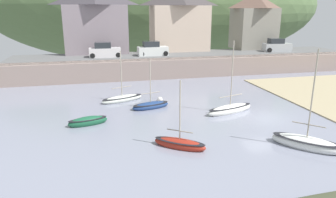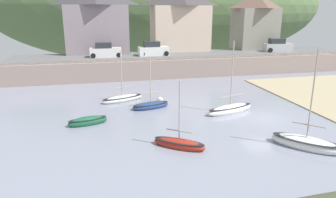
{
  "view_description": "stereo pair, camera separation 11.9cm",
  "coord_description": "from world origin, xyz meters",
  "px_view_note": "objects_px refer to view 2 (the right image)",
  "views": [
    {
      "loc": [
        -12.95,
        -21.8,
        8.47
      ],
      "look_at": [
        -7.13,
        2.84,
        1.23
      ],
      "focal_mm": 33.44,
      "sensor_mm": 36.0,
      "label": 1
    },
    {
      "loc": [
        -12.84,
        -21.83,
        8.47
      ],
      "look_at": [
        -7.13,
        2.84,
        1.23
      ],
      "focal_mm": 33.44,
      "sensor_mm": 36.0,
      "label": 2
    }
  ],
  "objects_px": {
    "sailboat_far_left": "(122,98)",
    "sailboat_blue_trim": "(306,143)",
    "parked_car_by_wall": "(153,50)",
    "parked_car_end_of_row": "(278,46)",
    "waterfront_building_right": "(255,21)",
    "sailboat_tall_mast": "(88,121)",
    "waterfront_building_left": "(96,20)",
    "dinghy_open_wooden": "(151,105)",
    "sailboat_nearest_shore": "(230,109)",
    "motorboat_with_cabin": "(179,144)",
    "mooring_buoy": "(160,100)",
    "waterfront_building_centre": "(180,20)",
    "parked_car_near_slipway": "(105,51)"
  },
  "relations": [
    {
      "from": "waterfront_building_centre",
      "to": "parked_car_by_wall",
      "type": "xyz_separation_m",
      "value": [
        -5.06,
        -4.5,
        -3.83
      ]
    },
    {
      "from": "waterfront_building_right",
      "to": "dinghy_open_wooden",
      "type": "bearing_deg",
      "value": -135.03
    },
    {
      "from": "parked_car_by_wall",
      "to": "parked_car_end_of_row",
      "type": "distance_m",
      "value": 19.09
    },
    {
      "from": "waterfront_building_left",
      "to": "dinghy_open_wooden",
      "type": "relative_size",
      "value": 2.03
    },
    {
      "from": "waterfront_building_left",
      "to": "parked_car_near_slipway",
      "type": "bearing_deg",
      "value": -79.32
    },
    {
      "from": "parked_car_by_wall",
      "to": "sailboat_blue_trim",
      "type": "bearing_deg",
      "value": -81.78
    },
    {
      "from": "sailboat_nearest_shore",
      "to": "parked_car_by_wall",
      "type": "xyz_separation_m",
      "value": [
        -3.18,
        18.99,
        2.89
      ]
    },
    {
      "from": "waterfront_building_left",
      "to": "parked_car_end_of_row",
      "type": "bearing_deg",
      "value": -9.67
    },
    {
      "from": "parked_car_end_of_row",
      "to": "mooring_buoy",
      "type": "height_order",
      "value": "parked_car_end_of_row"
    },
    {
      "from": "motorboat_with_cabin",
      "to": "sailboat_far_left",
      "type": "bearing_deg",
      "value": 139.12
    },
    {
      "from": "mooring_buoy",
      "to": "sailboat_nearest_shore",
      "type": "bearing_deg",
      "value": -42.86
    },
    {
      "from": "sailboat_nearest_shore",
      "to": "waterfront_building_centre",
      "type": "bearing_deg",
      "value": 68.51
    },
    {
      "from": "parked_car_by_wall",
      "to": "mooring_buoy",
      "type": "height_order",
      "value": "parked_car_by_wall"
    },
    {
      "from": "waterfront_building_centre",
      "to": "sailboat_nearest_shore",
      "type": "xyz_separation_m",
      "value": [
        -1.88,
        -23.49,
        -6.72
      ]
    },
    {
      "from": "sailboat_far_left",
      "to": "dinghy_open_wooden",
      "type": "relative_size",
      "value": 1.1
    },
    {
      "from": "waterfront_building_centre",
      "to": "sailboat_nearest_shore",
      "type": "distance_m",
      "value": 24.51
    },
    {
      "from": "sailboat_far_left",
      "to": "parked_car_near_slipway",
      "type": "height_order",
      "value": "sailboat_far_left"
    },
    {
      "from": "dinghy_open_wooden",
      "to": "mooring_buoy",
      "type": "height_order",
      "value": "dinghy_open_wooden"
    },
    {
      "from": "waterfront_building_centre",
      "to": "waterfront_building_left",
      "type": "bearing_deg",
      "value": -180.0
    },
    {
      "from": "sailboat_nearest_shore",
      "to": "mooring_buoy",
      "type": "distance_m",
      "value": 7.0
    },
    {
      "from": "motorboat_with_cabin",
      "to": "parked_car_by_wall",
      "type": "bearing_deg",
      "value": 119.76
    },
    {
      "from": "sailboat_far_left",
      "to": "sailboat_nearest_shore",
      "type": "distance_m",
      "value": 10.34
    },
    {
      "from": "dinghy_open_wooden",
      "to": "parked_car_by_wall",
      "type": "bearing_deg",
      "value": 63.54
    },
    {
      "from": "dinghy_open_wooden",
      "to": "parked_car_near_slipway",
      "type": "height_order",
      "value": "dinghy_open_wooden"
    },
    {
      "from": "waterfront_building_right",
      "to": "parked_car_by_wall",
      "type": "relative_size",
      "value": 2.06
    },
    {
      "from": "waterfront_building_right",
      "to": "mooring_buoy",
      "type": "bearing_deg",
      "value": -136.05
    },
    {
      "from": "waterfront_building_right",
      "to": "parked_car_by_wall",
      "type": "height_order",
      "value": "waterfront_building_right"
    },
    {
      "from": "waterfront_building_left",
      "to": "motorboat_with_cabin",
      "type": "bearing_deg",
      "value": -81.41
    },
    {
      "from": "parked_car_by_wall",
      "to": "waterfront_building_centre",
      "type": "bearing_deg",
      "value": 39.34
    },
    {
      "from": "waterfront_building_left",
      "to": "sailboat_tall_mast",
      "type": "xyz_separation_m",
      "value": [
        -1.32,
        -23.7,
        -6.86
      ]
    },
    {
      "from": "parked_car_end_of_row",
      "to": "dinghy_open_wooden",
      "type": "bearing_deg",
      "value": -137.22
    },
    {
      "from": "motorboat_with_cabin",
      "to": "mooring_buoy",
      "type": "height_order",
      "value": "motorboat_with_cabin"
    },
    {
      "from": "waterfront_building_left",
      "to": "sailboat_nearest_shore",
      "type": "distance_m",
      "value": 26.61
    },
    {
      "from": "waterfront_building_right",
      "to": "motorboat_with_cabin",
      "type": "distance_m",
      "value": 36.27
    },
    {
      "from": "sailboat_nearest_shore",
      "to": "parked_car_near_slipway",
      "type": "bearing_deg",
      "value": 100.01
    },
    {
      "from": "waterfront_building_right",
      "to": "sailboat_tall_mast",
      "type": "distance_m",
      "value": 35.86
    },
    {
      "from": "motorboat_with_cabin",
      "to": "sailboat_tall_mast",
      "type": "distance_m",
      "value": 8.02
    },
    {
      "from": "motorboat_with_cabin",
      "to": "parked_car_near_slipway",
      "type": "relative_size",
      "value": 1.1
    },
    {
      "from": "parked_car_by_wall",
      "to": "sailboat_nearest_shore",
      "type": "bearing_deg",
      "value": -82.81
    },
    {
      "from": "motorboat_with_cabin",
      "to": "sailboat_blue_trim",
      "type": "bearing_deg",
      "value": 22.94
    },
    {
      "from": "waterfront_building_right",
      "to": "mooring_buoy",
      "type": "xyz_separation_m",
      "value": [
        -19.43,
        -18.73,
        -6.61
      ]
    },
    {
      "from": "dinghy_open_wooden",
      "to": "parked_car_by_wall",
      "type": "distance_m",
      "value": 16.74
    },
    {
      "from": "parked_car_near_slipway",
      "to": "waterfront_building_centre",
      "type": "bearing_deg",
      "value": 23.1
    },
    {
      "from": "waterfront_building_right",
      "to": "sailboat_far_left",
      "type": "bearing_deg",
      "value": -142.16
    },
    {
      "from": "sailboat_far_left",
      "to": "sailboat_blue_trim",
      "type": "distance_m",
      "value": 16.94
    },
    {
      "from": "waterfront_building_centre",
      "to": "sailboat_nearest_shore",
      "type": "bearing_deg",
      "value": -94.59
    },
    {
      "from": "dinghy_open_wooden",
      "to": "sailboat_nearest_shore",
      "type": "height_order",
      "value": "sailboat_nearest_shore"
    },
    {
      "from": "sailboat_nearest_shore",
      "to": "parked_car_end_of_row",
      "type": "bearing_deg",
      "value": 33.13
    },
    {
      "from": "waterfront_building_right",
      "to": "sailboat_blue_trim",
      "type": "height_order",
      "value": "waterfront_building_right"
    },
    {
      "from": "dinghy_open_wooden",
      "to": "sailboat_blue_trim",
      "type": "height_order",
      "value": "sailboat_blue_trim"
    }
  ]
}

